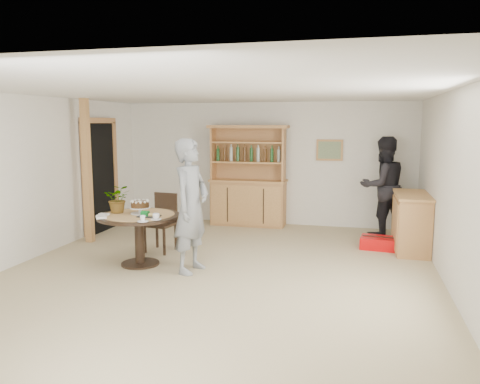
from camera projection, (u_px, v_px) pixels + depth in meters
name	position (u px, v px, depth m)	size (l,w,h in m)	color
ground	(217.00, 275.00, 6.48)	(7.00, 7.00, 0.00)	#C6B687
room_shell	(216.00, 149.00, 6.24)	(6.04, 7.04, 2.52)	white
doorway	(100.00, 174.00, 8.95)	(0.13, 1.10, 2.18)	black
pine_post	(87.00, 171.00, 8.10)	(0.12, 0.12, 2.50)	tan
hutch	(248.00, 192.00, 9.56)	(1.62, 0.54, 2.04)	#AF824A
sideboard	(411.00, 222.00, 7.67)	(0.54, 1.26, 0.94)	#AF824A
dining_table	(139.00, 225.00, 6.86)	(1.20, 1.20, 0.76)	black
dining_chair	(163.00, 218.00, 7.66)	(0.48, 0.48, 0.95)	black
birthday_cake	(140.00, 205.00, 6.86)	(0.30, 0.30, 0.20)	white
flower_vase	(118.00, 199.00, 6.94)	(0.38, 0.33, 0.42)	#3F7233
gift_tray	(149.00, 215.00, 6.66)	(0.30, 0.20, 0.08)	black
coffee_cup_a	(156.00, 217.00, 6.46)	(0.15, 0.15, 0.09)	white
coffee_cup_b	(143.00, 219.00, 6.33)	(0.15, 0.15, 0.08)	white
napkins	(102.00, 216.00, 6.63)	(0.24, 0.33, 0.03)	white
teen_boy	(191.00, 206.00, 6.51)	(0.68, 0.45, 1.87)	slate
adult_person	(383.00, 186.00, 8.66)	(0.89, 0.70, 1.84)	black
red_suitcase	(379.00, 243.00, 7.80)	(0.64, 0.47, 0.21)	red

